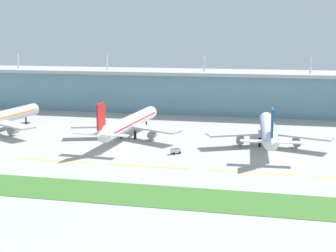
{
  "coord_description": "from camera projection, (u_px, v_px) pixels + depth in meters",
  "views": [
    {
      "loc": [
        36.31,
        -155.1,
        43.79
      ],
      "look_at": [
        -3.83,
        28.92,
        7.0
      ],
      "focal_mm": 50.85,
      "sensor_mm": 36.0,
      "label": 1
    }
  ],
  "objects": [
    {
      "name": "baggage_cart",
      "position": [
        176.0,
        150.0,
        175.61
      ],
      "size": [
        3.94,
        3.67,
        2.48
      ],
      "color": "silver",
      "rests_on": "ground"
    },
    {
      "name": "grass_verge",
      "position": [
        133.0,
        194.0,
        131.48
      ],
      "size": [
        300.0,
        18.0,
        0.1
      ],
      "primitive_type": "cube",
      "color": "#3D702D",
      "rests_on": "ground"
    },
    {
      "name": "taxiway_stripe_centre",
      "position": [
        148.0,
        166.0,
        158.96
      ],
      "size": [
        28.0,
        0.7,
        0.04
      ],
      "primitive_type": "cube",
      "color": "yellow",
      "rests_on": "ground"
    },
    {
      "name": "ground_plane",
      "position": [
        161.0,
        162.0,
        164.72
      ],
      "size": [
        600.0,
        600.0,
        0.0
      ],
      "primitive_type": "plane",
      "color": "#A8A59E"
    },
    {
      "name": "airliner_far_middle",
      "position": [
        268.0,
        130.0,
        186.58
      ],
      "size": [
        48.74,
        59.16,
        18.9
      ],
      "color": "white",
      "rests_on": "ground"
    },
    {
      "name": "taxiway_stripe_mid_east",
      "position": [
        251.0,
        173.0,
        151.84
      ],
      "size": [
        28.0,
        0.7,
        0.04
      ],
      "primitive_type": "cube",
      "color": "yellow",
      "rests_on": "ground"
    },
    {
      "name": "terminal_building",
      "position": [
        205.0,
        91.0,
        268.21
      ],
      "size": [
        288.0,
        34.0,
        32.15
      ],
      "color": "#6693A8",
      "rests_on": "ground"
    },
    {
      "name": "airliner_near_middle",
      "position": [
        129.0,
        123.0,
        201.2
      ],
      "size": [
        48.68,
        66.24,
        18.9
      ],
      "color": "white",
      "rests_on": "ground"
    },
    {
      "name": "taxiway_stripe_mid_west",
      "position": [
        54.0,
        161.0,
        166.07
      ],
      "size": [
        28.0,
        0.7,
        0.04
      ],
      "primitive_type": "cube",
      "color": "yellow",
      "rests_on": "ground"
    }
  ]
}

